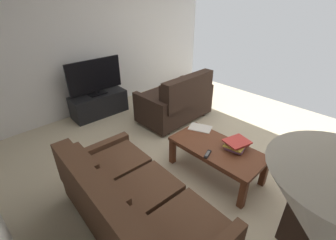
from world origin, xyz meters
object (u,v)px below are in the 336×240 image
(tv_stand, at_px, (99,104))
(loose_magazine, at_px, (200,128))
(tv_remote, at_px, (208,154))
(coffee_table, at_px, (217,151))
(loveseat_near, at_px, (177,101))
(book_stack, at_px, (236,144))
(floor_lamp, at_px, (319,232))
(sofa_main, at_px, (132,207))
(flat_tv, at_px, (95,77))

(tv_stand, xyz_separation_m, loose_magazine, (-2.13, -0.43, 0.21))
(tv_remote, bearing_deg, coffee_table, -86.13)
(coffee_table, xyz_separation_m, tv_stand, (2.57, 0.23, -0.14))
(loveseat_near, relative_size, coffee_table, 1.11)
(book_stack, height_order, loose_magazine, book_stack)
(floor_lamp, bearing_deg, tv_remote, -44.91)
(coffee_table, distance_m, floor_lamp, 2.30)
(floor_lamp, bearing_deg, loveseat_near, -39.30)
(tv_remote, relative_size, loose_magazine, 0.54)
(floor_lamp, xyz_separation_m, loose_magazine, (1.73, -1.69, -1.11))
(floor_lamp, distance_m, tv_remote, 2.12)
(book_stack, bearing_deg, floor_lamp, 124.32)
(sofa_main, relative_size, loose_magazine, 5.97)
(loveseat_near, xyz_separation_m, coffee_table, (-1.38, 0.69, -0.03))
(sofa_main, height_order, coffee_table, sofa_main)
(tv_stand, bearing_deg, flat_tv, -167.33)
(coffee_table, bearing_deg, tv_stand, 5.05)
(loveseat_near, height_order, flat_tv, flat_tv)
(sofa_main, relative_size, book_stack, 5.43)
(loose_magazine, bearing_deg, book_stack, -118.68)
(coffee_table, bearing_deg, floor_lamp, 130.90)
(loveseat_near, xyz_separation_m, book_stack, (-1.55, 0.55, 0.10))
(floor_lamp, height_order, loose_magazine, floor_lamp)
(sofa_main, bearing_deg, tv_remote, -93.09)
(flat_tv, distance_m, loose_magazine, 2.20)
(book_stack, bearing_deg, sofa_main, 81.46)
(coffee_table, height_order, flat_tv, flat_tv)
(book_stack, bearing_deg, loveseat_near, -19.42)
(coffee_table, xyz_separation_m, floor_lamp, (-1.29, 1.49, 1.18))
(tv_stand, height_order, book_stack, book_stack)
(coffee_table, bearing_deg, book_stack, -139.72)
(coffee_table, xyz_separation_m, tv_remote, (-0.01, 0.22, 0.08))
(sofa_main, bearing_deg, loveseat_near, -56.12)
(floor_lamp, bearing_deg, sofa_main, -8.44)
(flat_tv, distance_m, tv_remote, 2.60)
(tv_remote, bearing_deg, loose_magazine, -42.83)
(sofa_main, relative_size, loveseat_near, 1.41)
(coffee_table, distance_m, loose_magazine, 0.49)
(floor_lamp, relative_size, tv_remote, 10.68)
(sofa_main, distance_m, book_stack, 1.46)
(sofa_main, distance_m, coffee_table, 1.30)
(sofa_main, distance_m, loveseat_near, 2.40)
(coffee_table, relative_size, tv_stand, 1.12)
(book_stack, bearing_deg, loose_magazine, -5.08)
(floor_lamp, xyz_separation_m, tv_remote, (1.28, -1.27, -1.10))
(book_stack, distance_m, loose_magazine, 0.62)
(flat_tv, height_order, loose_magazine, flat_tv)
(floor_lamp, height_order, tv_remote, floor_lamp)
(sofa_main, relative_size, tv_remote, 11.14)
(loveseat_near, height_order, tv_remote, loveseat_near)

